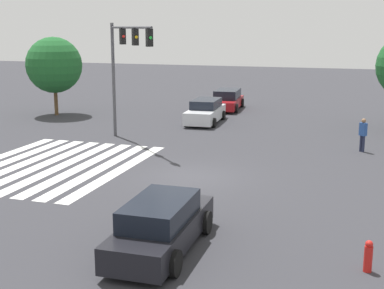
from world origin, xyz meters
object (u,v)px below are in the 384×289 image
car_2 (227,100)px  car_0 (161,225)px  fire_hydrant (368,256)px  traffic_signal_mast (125,55)px  pedestrian (363,133)px  car_1 (206,112)px  tree_corner_b (54,65)px

car_2 → car_0: bearing=6.0°
fire_hydrant → traffic_signal_mast: bearing=-135.1°
car_0 → pedestrian: pedestrian is taller
car_2 → fire_hydrant: bearing=17.5°
traffic_signal_mast → fire_hydrant: 18.42m
traffic_signal_mast → fire_hydrant: bearing=-0.1°
pedestrian → car_1: bearing=-75.8°
car_0 → tree_corner_b: (-19.96, -15.74, 2.83)m
tree_corner_b → car_1: bearing=91.6°
fire_hydrant → car_1: bearing=-152.8°
car_1 → fire_hydrant: size_ratio=5.77×
car_0 → tree_corner_b: tree_corner_b is taller
car_0 → car_1: 20.79m
traffic_signal_mast → car_1: size_ratio=1.30×
car_0 → tree_corner_b: bearing=37.4°
fire_hydrant → tree_corner_b: bearing=-132.6°
pedestrian → tree_corner_b: tree_corner_b is taller
car_0 → car_2: car_0 is taller
car_1 → tree_corner_b: 11.46m
car_0 → car_2: (-26.28, -4.68, -0.01)m
car_1 → car_2: 6.01m
car_1 → pedestrian: (5.69, 9.98, 0.23)m
car_2 → tree_corner_b: tree_corner_b is taller
car_2 → tree_corner_b: 13.05m
traffic_signal_mast → pedestrian: 13.03m
traffic_signal_mast → car_0: size_ratio=1.31×
tree_corner_b → fire_hydrant: 29.15m
car_2 → tree_corner_b: size_ratio=0.89×
tree_corner_b → fire_hydrant: size_ratio=6.45×
car_1 → fire_hydrant: (19.92, 10.24, -0.30)m
car_0 → car_2: 26.69m
pedestrian → tree_corner_b: size_ratio=0.31×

